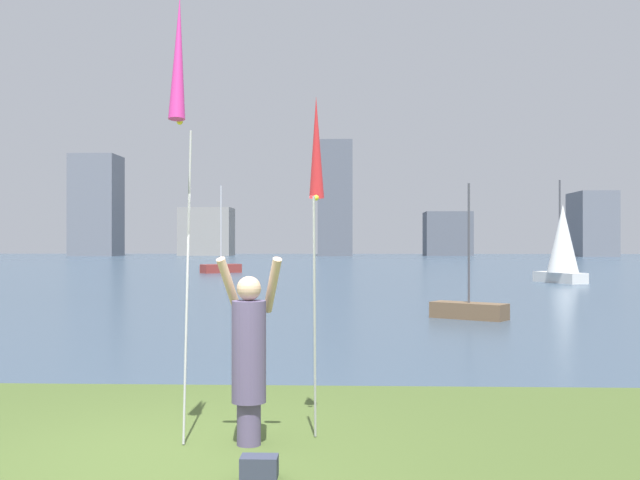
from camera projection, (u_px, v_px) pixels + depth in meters
ground at (327, 269)px, 57.99m from camera, size 120.00×138.00×0.12m
person at (249, 352)px, 7.38m from camera, size 0.68×0.50×1.86m
kite_flag_left at (179, 70)px, 7.15m from camera, size 0.16×0.73×4.39m
kite_flag_right at (316, 156)px, 7.88m from camera, size 0.16×0.76×3.54m
bag at (259, 467)px, 6.33m from camera, size 0.31×0.20×0.19m
sailboat_1 at (221, 267)px, 48.54m from camera, size 2.60×2.34×5.68m
sailboat_2 at (469, 309)px, 19.46m from camera, size 2.02×1.66×3.54m
sailboat_4 at (562, 245)px, 36.55m from camera, size 2.11×3.17×5.06m
skyline_tower_0 at (96, 206)px, 107.36m from camera, size 6.41×6.09×14.47m
skyline_tower_1 at (207, 232)px, 111.21m from camera, size 7.61×5.93×7.08m
skyline_tower_2 at (335, 199)px, 107.72m from camera, size 4.89×6.75×16.43m
skyline_tower_3 at (447, 234)px, 110.35m from camera, size 6.72×6.26×6.43m
skyline_tower_4 at (592, 224)px, 104.24m from camera, size 5.01×7.99×8.96m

